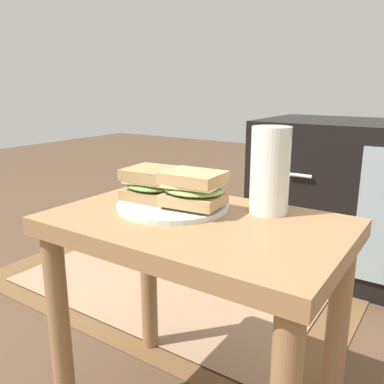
{
  "coord_description": "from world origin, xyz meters",
  "views": [
    {
      "loc": [
        0.4,
        -0.61,
        0.7
      ],
      "look_at": [
        -0.01,
        0.0,
        0.51
      ],
      "focal_mm": 37.98,
      "sensor_mm": 36.0,
      "label": 1
    }
  ],
  "objects_px": {
    "sandwich_front": "(154,184)",
    "sandwich_back": "(193,188)",
    "beer_glass": "(270,171)",
    "plate": "(173,205)"
  },
  "relations": [
    {
      "from": "plate",
      "to": "sandwich_front",
      "type": "bearing_deg",
      "value": 176.01
    },
    {
      "from": "sandwich_back",
      "to": "beer_glass",
      "type": "xyz_separation_m",
      "value": [
        0.12,
        0.08,
        0.03
      ]
    },
    {
      "from": "sandwich_front",
      "to": "plate",
      "type": "bearing_deg",
      "value": -3.99
    },
    {
      "from": "sandwich_front",
      "to": "sandwich_back",
      "type": "xyz_separation_m",
      "value": [
        0.11,
        -0.01,
        0.01
      ]
    },
    {
      "from": "plate",
      "to": "sandwich_back",
      "type": "xyz_separation_m",
      "value": [
        0.05,
        -0.0,
        0.04
      ]
    },
    {
      "from": "plate",
      "to": "beer_glass",
      "type": "relative_size",
      "value": 1.37
    },
    {
      "from": "plate",
      "to": "beer_glass",
      "type": "xyz_separation_m",
      "value": [
        0.18,
        0.08,
        0.08
      ]
    },
    {
      "from": "sandwich_back",
      "to": "beer_glass",
      "type": "height_order",
      "value": "beer_glass"
    },
    {
      "from": "sandwich_front",
      "to": "sandwich_back",
      "type": "distance_m",
      "value": 0.11
    },
    {
      "from": "sandwich_back",
      "to": "beer_glass",
      "type": "relative_size",
      "value": 0.78
    }
  ]
}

